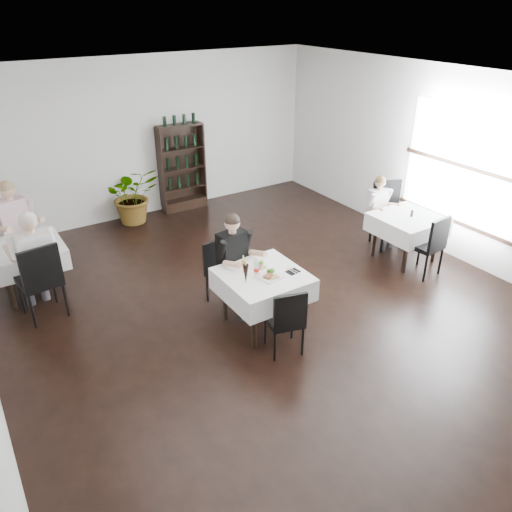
# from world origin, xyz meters

# --- Properties ---
(room_shell) EXTENTS (9.00, 9.00, 9.00)m
(room_shell) POSITION_xyz_m (0.00, 0.00, 1.50)
(room_shell) COLOR black
(room_shell) RESTS_ON ground
(window_right) EXTENTS (0.06, 2.30, 1.85)m
(window_right) POSITION_xyz_m (3.48, 0.00, 1.50)
(window_right) COLOR white
(window_right) RESTS_ON room_shell
(wine_shelf) EXTENTS (0.90, 0.28, 1.75)m
(wine_shelf) POSITION_xyz_m (0.60, 4.31, 0.85)
(wine_shelf) COLOR black
(wine_shelf) RESTS_ON ground
(main_table) EXTENTS (1.03, 1.03, 0.77)m
(main_table) POSITION_xyz_m (-0.30, 0.00, 0.62)
(main_table) COLOR black
(main_table) RESTS_ON ground
(left_table) EXTENTS (0.98, 0.98, 0.77)m
(left_table) POSITION_xyz_m (-2.70, 2.50, 0.62)
(left_table) COLOR black
(left_table) RESTS_ON ground
(right_table) EXTENTS (0.98, 0.98, 0.77)m
(right_table) POSITION_xyz_m (2.70, 0.30, 0.62)
(right_table) COLOR black
(right_table) RESTS_ON ground
(potted_tree) EXTENTS (1.04, 0.92, 1.10)m
(potted_tree) POSITION_xyz_m (-0.51, 4.19, 0.55)
(potted_tree) COLOR #24581E
(potted_tree) RESTS_ON ground
(main_chair_far) EXTENTS (0.48, 0.49, 0.91)m
(main_chair_far) POSITION_xyz_m (-0.46, 0.82, 0.52)
(main_chair_far) COLOR black
(main_chair_far) RESTS_ON ground
(main_chair_near) EXTENTS (0.51, 0.51, 0.90)m
(main_chair_near) POSITION_xyz_m (-0.40, -0.66, 0.52)
(main_chair_near) COLOR black
(main_chair_near) RESTS_ON ground
(left_chair_far) EXTENTS (0.49, 0.49, 1.03)m
(left_chair_far) POSITION_xyz_m (-2.75, 3.22, 0.59)
(left_chair_far) COLOR black
(left_chair_far) RESTS_ON ground
(left_chair_near) EXTENTS (0.57, 0.57, 1.12)m
(left_chair_near) POSITION_xyz_m (-2.68, 1.70, 0.64)
(left_chair_near) COLOR black
(left_chair_near) RESTS_ON ground
(right_chair_far) EXTENTS (0.65, 0.65, 1.12)m
(right_chair_far) POSITION_xyz_m (2.88, 0.89, 0.64)
(right_chair_far) COLOR black
(right_chair_far) RESTS_ON ground
(right_chair_near) EXTENTS (0.50, 0.50, 1.00)m
(right_chair_near) POSITION_xyz_m (2.59, -0.27, 0.57)
(right_chair_near) COLOR black
(right_chair_near) RESTS_ON ground
(diner_main) EXTENTS (0.58, 0.61, 1.43)m
(diner_main) POSITION_xyz_m (-0.40, 0.50, 0.83)
(diner_main) COLOR #3E3E45
(diner_main) RESTS_ON ground
(diner_left_far) EXTENTS (0.64, 0.68, 1.55)m
(diner_left_far) POSITION_xyz_m (-2.68, 3.08, 0.90)
(diner_left_far) COLOR #3E3E45
(diner_left_far) RESTS_ON ground
(diner_left_near) EXTENTS (0.61, 0.63, 1.52)m
(diner_left_near) POSITION_xyz_m (-2.67, 1.90, 0.88)
(diner_left_near) COLOR #3E3E45
(diner_left_near) RESTS_ON ground
(diner_right_far) EXTENTS (0.47, 0.46, 1.24)m
(diner_right_far) POSITION_xyz_m (2.72, 0.94, 0.72)
(diner_right_far) COLOR #3E3E45
(diner_right_far) RESTS_ON ground
(plate_far) EXTENTS (0.30, 0.30, 0.07)m
(plate_far) POSITION_xyz_m (-0.24, 0.16, 0.79)
(plate_far) COLOR white
(plate_far) RESTS_ON main_table
(plate_near) EXTENTS (0.34, 0.34, 0.09)m
(plate_near) POSITION_xyz_m (-0.27, -0.12, 0.79)
(plate_near) COLOR white
(plate_near) RESTS_ON main_table
(pilsner_dark) EXTENTS (0.08, 0.08, 0.32)m
(pilsner_dark) POSITION_xyz_m (-0.60, -0.08, 0.90)
(pilsner_dark) COLOR black
(pilsner_dark) RESTS_ON main_table
(pilsner_lager) EXTENTS (0.06, 0.06, 0.27)m
(pilsner_lager) POSITION_xyz_m (-0.51, 0.12, 0.88)
(pilsner_lager) COLOR gold
(pilsner_lager) RESTS_ON main_table
(coke_bottle) EXTENTS (0.06, 0.06, 0.25)m
(coke_bottle) POSITION_xyz_m (-0.39, 0.01, 0.87)
(coke_bottle) COLOR silver
(coke_bottle) RESTS_ON main_table
(napkin_cutlery) EXTENTS (0.18, 0.19, 0.02)m
(napkin_cutlery) POSITION_xyz_m (0.06, -0.16, 0.78)
(napkin_cutlery) COLOR black
(napkin_cutlery) RESTS_ON main_table
(pepper_mill) EXTENTS (0.05, 0.05, 0.11)m
(pepper_mill) POSITION_xyz_m (2.73, 0.27, 0.82)
(pepper_mill) COLOR black
(pepper_mill) RESTS_ON right_table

